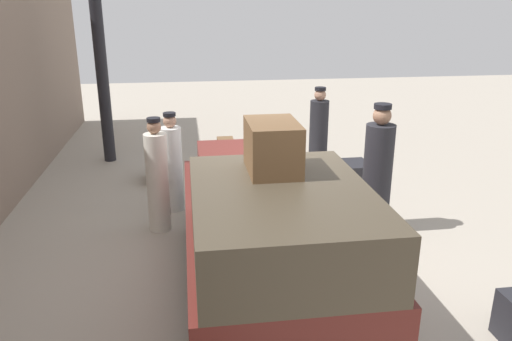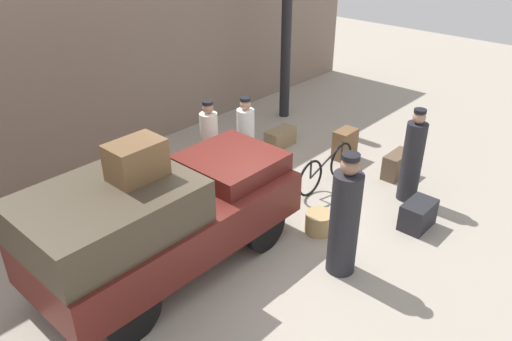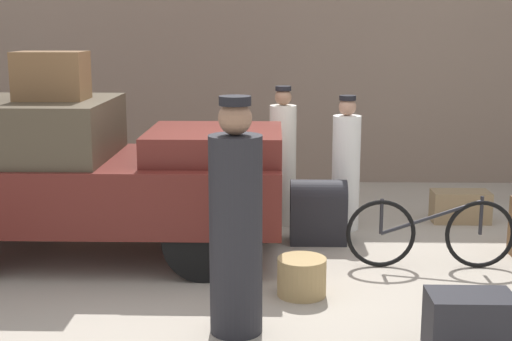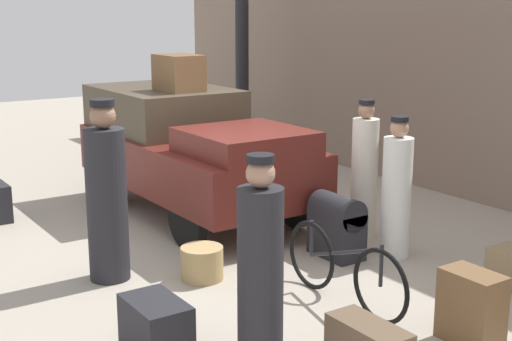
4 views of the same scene
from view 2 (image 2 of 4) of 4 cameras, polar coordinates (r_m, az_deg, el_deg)
ground_plane at (r=8.21m, az=0.10°, el=-6.78°), size 30.00×30.00×0.00m
station_building_facade at (r=10.21m, az=-17.61°, el=13.11°), size 16.00×0.15×4.50m
canopy_pillar_right at (r=11.98m, az=3.46°, el=14.54°), size 0.24×0.24×3.71m
truck at (r=7.00m, az=-11.06°, el=-5.17°), size 3.89×1.72×1.65m
bicycle at (r=9.36m, az=8.03°, el=0.26°), size 1.68×0.04×0.74m
wicker_basket at (r=8.14m, az=7.17°, el=-5.91°), size 0.44×0.44×0.35m
porter_lifting_near_truck at (r=7.03m, az=10.09°, el=-5.59°), size 0.42×0.42×1.88m
conductor_in_dark_uniform at (r=9.08m, az=-5.30°, el=2.54°), size 0.32×0.32×1.69m
porter_standing_middle at (r=9.06m, az=17.42°, el=1.25°), size 0.35×0.35×1.71m
porter_with_bicycle at (r=9.45m, az=-1.18°, el=3.42°), size 0.33×0.33×1.60m
trunk_wicker_pale at (r=8.58m, az=18.02°, el=-4.83°), size 0.63×0.40×0.45m
trunk_large_brown at (r=10.88m, az=2.80°, el=3.78°), size 0.70×0.35×0.39m
suitcase_tan_flat at (r=10.02m, az=15.79°, el=0.65°), size 0.67×0.30×0.48m
trunk_barrel_dark at (r=9.04m, az=-0.12°, el=-0.37°), size 0.62×0.37×0.72m
trunk_umber_medium at (r=10.46m, az=10.13°, el=2.99°), size 0.51×0.32×0.62m
trunk_on_truck_roof at (r=6.40m, az=-13.52°, el=1.19°), size 0.70×0.48×0.49m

